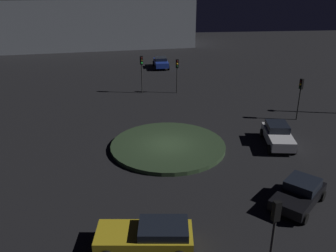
% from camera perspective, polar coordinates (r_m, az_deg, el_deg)
% --- Properties ---
extents(ground_plane, '(114.21, 114.21, 0.00)m').
position_cam_1_polar(ground_plane, '(27.54, 0.00, -3.40)').
color(ground_plane, black).
extents(roundabout_island, '(8.62, 8.62, 0.30)m').
position_cam_1_polar(roundabout_island, '(27.48, 0.00, -3.12)').
color(roundabout_island, '#2D4228').
rests_on(roundabout_island, ground_plane).
extents(car_white, '(2.48, 4.34, 1.57)m').
position_cam_1_polar(car_white, '(28.96, 16.79, -1.31)').
color(car_white, white).
rests_on(car_white, ground_plane).
extents(car_blue, '(2.08, 4.07, 1.45)m').
position_cam_1_polar(car_blue, '(51.23, -1.12, 9.94)').
color(car_blue, '#1E38A5').
rests_on(car_blue, ground_plane).
extents(car_yellow, '(4.75, 2.51, 1.32)m').
position_cam_1_polar(car_yellow, '(18.02, -3.07, -16.68)').
color(car_yellow, gold).
rests_on(car_yellow, ground_plane).
extents(car_black, '(4.06, 4.04, 1.39)m').
position_cam_1_polar(car_black, '(22.13, 19.83, -9.87)').
color(car_black, black).
rests_on(car_black, ground_plane).
extents(traffic_light_east, '(0.39, 0.36, 3.77)m').
position_cam_1_polar(traffic_light_east, '(33.87, 19.98, 5.18)').
color(traffic_light_east, '#2D2D2D').
rests_on(traffic_light_east, ground_plane).
extents(traffic_light_north, '(0.32, 0.37, 4.08)m').
position_cam_1_polar(traffic_light_north, '(39.50, -4.15, 9.19)').
color(traffic_light_north, '#2D2D2D').
rests_on(traffic_light_north, ground_plane).
extents(traffic_light_south, '(0.34, 0.38, 3.87)m').
position_cam_1_polar(traffic_light_south, '(15.88, 16.28, -14.53)').
color(traffic_light_south, '#2D2D2D').
rests_on(traffic_light_south, ground_plane).
extents(traffic_light_north_near, '(0.33, 0.38, 3.72)m').
position_cam_1_polar(traffic_light_north_near, '(39.48, 1.43, 8.87)').
color(traffic_light_north_near, '#2D2D2D').
rests_on(traffic_light_north_near, ground_plane).
extents(store_building, '(36.07, 13.86, 9.03)m').
position_cam_1_polar(store_building, '(67.85, -11.90, 15.86)').
color(store_building, '#8C939E').
rests_on(store_building, ground_plane).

